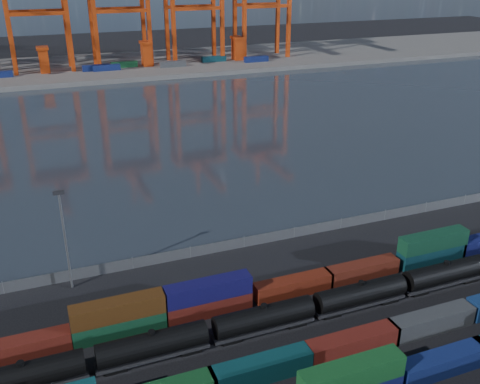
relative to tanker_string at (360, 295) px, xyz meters
name	(u,v)px	position (x,y,z in m)	size (l,w,h in m)	color
ground	(321,342)	(-9.20, -4.92, -2.27)	(700.00, 700.00, 0.00)	black
harbor_water	(150,130)	(-9.20, 100.08, -2.26)	(700.00, 700.00, 0.00)	#272F38
far_quay	(101,67)	(-9.20, 205.08, -1.27)	(700.00, 70.00, 2.00)	#514F4C
container_row_south	(395,373)	(-5.09, -15.33, -0.14)	(141.13, 2.61, 5.57)	#404245
container_row_north	(255,291)	(-13.92, 6.73, -0.27)	(128.89, 2.58, 5.49)	#0F1C4F
tanker_string	(360,295)	(0.00, 0.00, 0.00)	(138.73, 3.16, 4.53)	black
waterfront_fence	(244,242)	(-9.20, 23.08, -1.27)	(160.12, 0.12, 2.20)	#595B5E
yard_light_mast	(65,235)	(-39.20, 21.08, 7.03)	(1.60, 0.40, 16.60)	slate
quay_containers	(79,69)	(-20.20, 190.54, 1.03)	(172.58, 10.99, 2.60)	navy
straddle_carriers	(97,56)	(-11.70, 195.08, 5.55)	(140.00, 7.00, 11.10)	#C2380D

